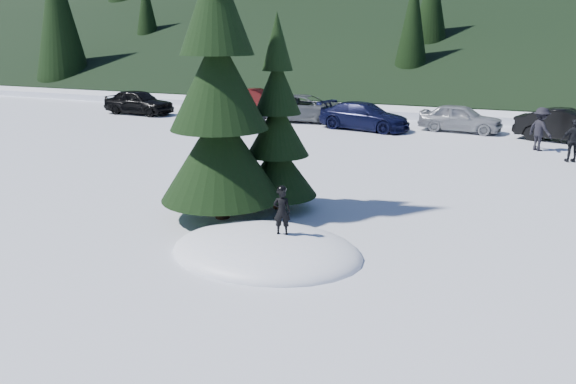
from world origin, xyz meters
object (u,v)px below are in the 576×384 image
at_px(car_3, 364,116).
at_px(car_5, 568,126).
at_px(adult_1, 574,141).
at_px(car_4, 461,118).
at_px(spruce_tall, 219,94).
at_px(car_0, 139,102).
at_px(spruce_short, 278,135).
at_px(child_skier, 282,211).
at_px(adult_2, 540,129).
at_px(car_1, 258,100).
at_px(car_2, 306,108).

relative_size(car_3, car_5, 1.07).
distance_m(adult_1, car_4, 7.46).
bearing_deg(spruce_tall, car_0, 134.10).
height_order(car_3, car_4, car_3).
relative_size(spruce_short, child_skier, 5.13).
relative_size(adult_1, adult_2, 0.91).
height_order(child_skier, adult_1, adult_1).
distance_m(adult_2, car_1, 18.42).
bearing_deg(car_0, car_1, -48.73).
xyz_separation_m(adult_2, car_3, (-8.41, 2.30, -0.22)).
bearing_deg(car_5, car_2, 100.57).
bearing_deg(car_2, spruce_short, -168.21).
height_order(adult_2, car_2, adult_2).
distance_m(spruce_tall, car_1, 22.67).
bearing_deg(car_1, adult_2, -114.33).
xyz_separation_m(spruce_tall, child_skier, (2.55, -1.71, -2.32)).
distance_m(child_skier, car_0, 24.92).
relative_size(car_2, car_3, 1.12).
height_order(child_skier, car_5, child_skier).
xyz_separation_m(child_skier, car_3, (-3.32, 17.49, -0.30)).
height_order(adult_2, car_0, adult_2).
xyz_separation_m(car_1, car_4, (13.29, -3.34, 0.00)).
bearing_deg(car_3, car_1, 71.75).
distance_m(child_skier, car_5, 18.96).
bearing_deg(car_5, adult_1, -164.56).
relative_size(spruce_tall, adult_1, 5.14).
relative_size(spruce_short, car_1, 1.27).
relative_size(child_skier, car_5, 0.23).
bearing_deg(car_2, car_5, -102.09).
height_order(car_2, car_4, car_2).
relative_size(car_0, car_5, 0.99).
distance_m(adult_1, car_2, 14.60).
distance_m(car_0, car_3, 14.48).
distance_m(car_1, car_4, 13.71).
height_order(spruce_tall, car_1, spruce_tall).
xyz_separation_m(car_0, car_5, (24.06, 0.45, -0.02)).
bearing_deg(adult_2, car_3, 30.71).
relative_size(adult_2, car_2, 0.34).
height_order(spruce_short, car_3, spruce_short).
height_order(child_skier, car_3, child_skier).
distance_m(spruce_short, adult_2, 13.84).
height_order(adult_1, car_4, adult_1).
relative_size(spruce_short, car_4, 1.31).
height_order(adult_1, car_1, adult_1).
relative_size(car_4, car_5, 0.91).
height_order(adult_1, car_2, adult_1).
distance_m(car_4, car_5, 5.00).
height_order(spruce_tall, car_0, spruce_tall).
relative_size(child_skier, car_3, 0.22).
distance_m(spruce_short, adult_1, 12.89).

